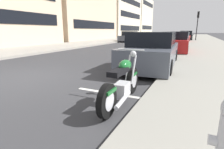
{
  "coord_description": "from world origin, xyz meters",
  "views": [
    {
      "loc": [
        -3.76,
        -5.12,
        1.52
      ],
      "look_at": [
        -0.41,
        -3.55,
        0.6
      ],
      "focal_mm": 28.43,
      "sensor_mm": 36.0,
      "label": 1
    }
  ],
  "objects": [
    {
      "name": "parked_car_near_corner",
      "position": [
        15.84,
        -3.5,
        0.69
      ],
      "size": [
        4.36,
        2.03,
        1.43
      ],
      "rotation": [
        0.0,
        0.0,
        0.04
      ],
      "color": "#4C515B",
      "rests_on": "ground"
    },
    {
      "name": "sidewalk_far_curb",
      "position": [
        12.0,
        6.59,
        0.07
      ],
      "size": [
        120.0,
        5.0,
        0.14
      ],
      "primitive_type": "cube",
      "color": "gray",
      "rests_on": "ground"
    },
    {
      "name": "townhouse_corner_block",
      "position": [
        21.02,
        14.85,
        5.32
      ],
      "size": [
        14.47,
        11.98,
        10.65
      ],
      "color": "beige",
      "rests_on": "ground"
    },
    {
      "name": "car_opposite_curb",
      "position": [
        20.24,
        3.42,
        0.65
      ],
      "size": [
        4.66,
        2.08,
        1.42
      ],
      "rotation": [
        0.0,
        0.0,
        3.19
      ],
      "color": "#4C515B",
      "rests_on": "ground"
    },
    {
      "name": "parked_car_far_down_curb",
      "position": [
        27.01,
        -3.58,
        0.69
      ],
      "size": [
        4.48,
        2.01,
        1.48
      ],
      "rotation": [
        0.0,
        0.0,
        0.04
      ],
      "color": "black",
      "rests_on": "ground"
    },
    {
      "name": "townhouse_mid_block",
      "position": [
        36.77,
        14.61,
        4.63
      ],
      "size": [
        15.37,
        11.52,
        9.25
      ],
      "color": "beige",
      "rests_on": "ground"
    },
    {
      "name": "parked_car_across_street",
      "position": [
        3.6,
        -3.52,
        0.68
      ],
      "size": [
        4.7,
        2.0,
        1.47
      ],
      "rotation": [
        0.0,
        0.0,
        0.05
      ],
      "color": "#4C515B",
      "rests_on": "ground"
    },
    {
      "name": "ground_plane",
      "position": [
        0.0,
        0.0,
        0.0
      ],
      "size": [
        260.0,
        260.0,
        0.0
      ],
      "primitive_type": "plane",
      "color": "#333335"
    },
    {
      "name": "traffic_signal_near_corner",
      "position": [
        25.2,
        -5.04,
        3.01
      ],
      "size": [
        0.36,
        0.28,
        3.97
      ],
      "color": "black",
      "rests_on": "sidewalk_near_curb"
    },
    {
      "name": "parked_car_second_in_row",
      "position": [
        9.65,
        -3.73,
        0.68
      ],
      "size": [
        4.55,
        2.03,
        1.45
      ],
      "rotation": [
        0.0,
        0.0,
        0.06
      ],
      "color": "#AD1919",
      "rests_on": "ground"
    },
    {
      "name": "parked_car_mid_block",
      "position": [
        21.36,
        -3.4,
        0.64
      ],
      "size": [
        4.64,
        1.94,
        1.34
      ],
      "rotation": [
        0.0,
        0.0,
        -0.04
      ],
      "color": "#AD1919",
      "rests_on": "ground"
    },
    {
      "name": "townhouse_near_left",
      "position": [
        51.87,
        13.87,
        5.45
      ],
      "size": [
        13.56,
        10.02,
        10.89
      ],
      "color": "beige",
      "rests_on": "ground"
    },
    {
      "name": "parking_stall_stripe",
      "position": [
        0.0,
        -3.49,
        0.0
      ],
      "size": [
        0.12,
        2.2,
        0.01
      ],
      "primitive_type": "cube",
      "color": "silver",
      "rests_on": "ground"
    },
    {
      "name": "parked_motorcycle",
      "position": [
        -0.41,
        -3.8,
        0.43
      ],
      "size": [
        2.09,
        0.62,
        1.11
      ],
      "rotation": [
        0.0,
        0.0,
        0.02
      ],
      "color": "black",
      "rests_on": "ground"
    },
    {
      "name": "sidewalk_near_curb",
      "position": [
        12.0,
        -6.39,
        0.07
      ],
      "size": [
        120.0,
        4.4,
        0.14
      ],
      "primitive_type": "cube",
      "color": "gray",
      "rests_on": "ground"
    }
  ]
}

